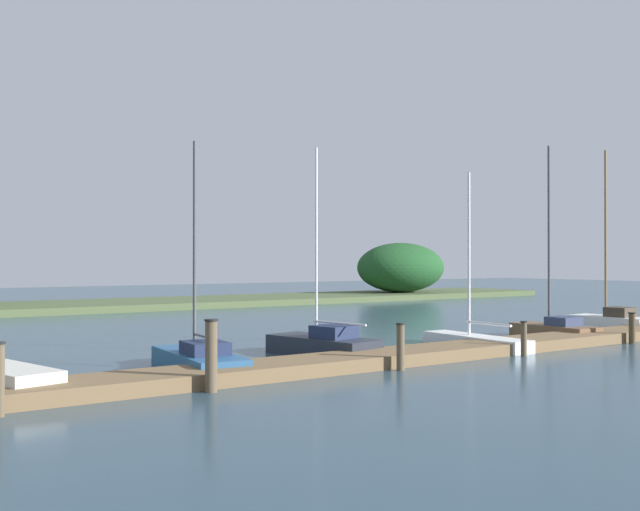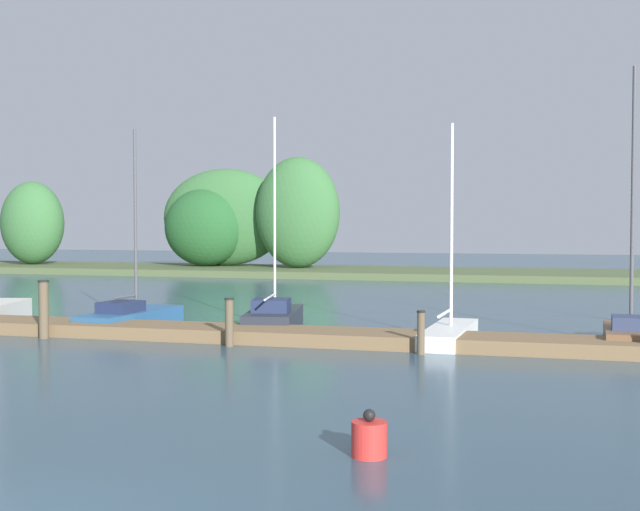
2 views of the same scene
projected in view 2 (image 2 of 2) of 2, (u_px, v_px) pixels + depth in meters
dock_pier at (342, 337)px, 21.43m from camera, size 28.49×1.80×0.35m
far_shore at (375, 236)px, 49.35m from camera, size 67.49×8.00×7.23m
sailboat_1 at (133, 315)px, 25.07m from camera, size 1.71×4.42×6.03m
sailboat_2 at (274, 317)px, 24.50m from camera, size 2.02×4.04×6.31m
sailboat_3 at (450, 331)px, 22.01m from camera, size 1.22×4.49×5.82m
sailboat_4 at (631, 332)px, 21.06m from camera, size 1.44×3.53×7.16m
mooring_piling_1 at (44, 309)px, 22.45m from camera, size 0.31×0.31×1.59m
mooring_piling_2 at (229, 322)px, 20.99m from camera, size 0.24×0.24×1.25m
mooring_piling_3 at (421, 332)px, 19.71m from camera, size 0.21×0.21×1.06m
channel_buoy_0 at (369, 438)px, 11.09m from camera, size 0.49×0.49×0.65m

